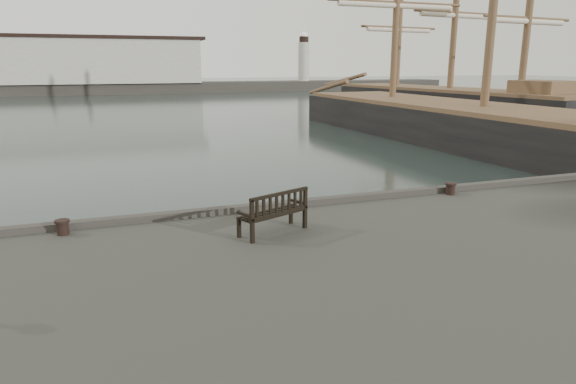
% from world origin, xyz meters
% --- Properties ---
extents(ground, '(400.00, 400.00, 0.00)m').
position_xyz_m(ground, '(0.00, 0.00, 0.00)').
color(ground, black).
rests_on(ground, ground).
extents(breakwater, '(140.00, 9.50, 12.20)m').
position_xyz_m(breakwater, '(-4.56, 92.00, 4.30)').
color(breakwater, '#383530').
rests_on(breakwater, ground).
extents(bench, '(1.88, 1.24, 1.02)m').
position_xyz_m(bench, '(-0.22, -2.20, 1.89)').
color(bench, black).
rests_on(bench, quay).
extents(bollard_left, '(0.40, 0.40, 0.36)m').
position_xyz_m(bollard_left, '(-5.02, -0.59, 1.74)').
color(bollard_left, black).
rests_on(bollard_left, quay).
extents(bollard_right, '(0.40, 0.40, 0.36)m').
position_xyz_m(bollard_right, '(6.20, -0.50, 1.74)').
color(bollard_right, black).
rests_on(bollard_right, quay).
extents(tall_ship_main, '(9.20, 40.92, 30.54)m').
position_xyz_m(tall_ship_main, '(20.73, 15.21, 0.77)').
color(tall_ship_main, black).
rests_on(tall_ship_main, ground).
extents(tall_ship_far, '(10.82, 32.54, 27.37)m').
position_xyz_m(tall_ship_far, '(31.53, 33.29, 0.89)').
color(tall_ship_far, black).
rests_on(tall_ship_far, ground).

